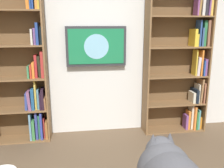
{
  "coord_description": "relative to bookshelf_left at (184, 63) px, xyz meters",
  "views": [
    {
      "loc": [
        0.34,
        1.29,
        1.6
      ],
      "look_at": [
        -0.0,
        -1.01,
        1.02
      ],
      "focal_mm": 39.16,
      "sensor_mm": 36.0,
      "label": 1
    }
  ],
  "objects": [
    {
      "name": "wall_mounted_tv",
      "position": [
        1.28,
        -0.08,
        0.25
      ],
      "size": [
        0.84,
        0.07,
        0.55
      ],
      "color": "#333338"
    },
    {
      "name": "wall_back",
      "position": [
        1.23,
        -0.17,
        0.31
      ],
      "size": [
        4.52,
        0.06,
        2.7
      ],
      "primitive_type": "cube",
      "color": "silver",
      "rests_on": "ground"
    },
    {
      "name": "bookshelf_right",
      "position": [
        2.25,
        0.0,
        -0.02
      ],
      "size": [
        0.75,
        0.28,
        2.21
      ],
      "color": "brown",
      "rests_on": "ground"
    },
    {
      "name": "bookshelf_left",
      "position": [
        0.0,
        0.0,
        0.0
      ],
      "size": [
        0.93,
        0.28,
        2.13
      ],
      "color": "brown",
      "rests_on": "ground"
    }
  ]
}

